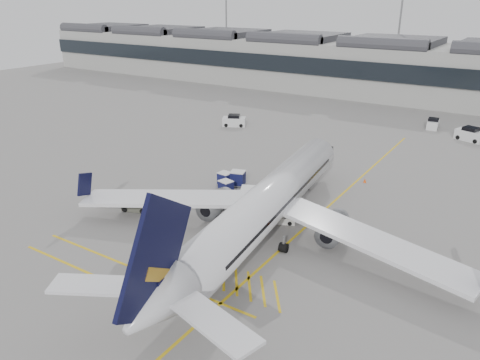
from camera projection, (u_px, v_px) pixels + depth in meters
The scene contains 18 objects.
ground at pixel (196, 218), 46.60m from camera, with size 220.00×220.00×0.00m, color gray.
terminal at pixel (400, 68), 100.56m from camera, with size 200.00×20.45×12.40m.
light_masts at pixel (414, 24), 109.32m from camera, with size 113.00×0.60×25.45m.
apron_markings at pixel (329, 206), 49.38m from camera, with size 0.25×60.00×0.01m, color gold.
airliner_main at pixel (265, 205), 41.97m from camera, with size 36.69×40.30×10.73m.
belt_loader at pixel (276, 216), 45.86m from camera, with size 4.55×2.80×1.81m.
baggage_cart_a at pixel (238, 178), 54.22m from camera, with size 2.06×1.86×1.82m.
baggage_cart_b at pixel (249, 195), 49.34m from camera, with size 2.33×2.17×1.95m.
baggage_cart_c at pixel (226, 187), 52.04m from camera, with size 1.77×1.58×1.58m.
baggage_cart_d at pixel (225, 179), 54.31m from camera, with size 1.68×1.44×1.63m.
ramp_agent_a at pixel (282, 206), 47.14m from camera, with size 0.70×0.46×1.92m, color #EA460C.
ramp_agent_b at pixel (272, 201), 48.20m from camera, with size 0.92×0.72×1.89m, color #F7480D.
pushback_tug at pixel (137, 204), 48.20m from camera, with size 3.16×2.46×1.56m.
safety_cone_nose at pixel (365, 181), 55.45m from camera, with size 0.36×0.36×0.51m, color #F24C0A.
safety_cone_engine at pixel (318, 233), 43.16m from camera, with size 0.41×0.41×0.57m, color #F24C0A.
service_van_left at pixel (234, 121), 79.29m from camera, with size 4.26×3.43×1.96m.
service_van_mid at pixel (433, 124), 77.84m from camera, with size 2.04×3.55×1.75m.
service_van_right at pixel (470, 135), 71.33m from camera, with size 4.50×3.26×2.09m.
Camera 1 is at (26.41, -32.85, 20.71)m, focal length 35.00 mm.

